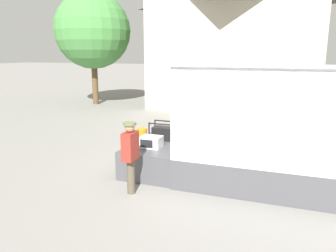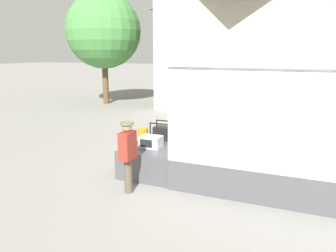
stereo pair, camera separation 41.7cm
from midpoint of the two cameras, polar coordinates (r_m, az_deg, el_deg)
The scene contains 8 objects.
ground_plane at distance 8.93m, azimuth 1.78°, elevation -8.01°, with size 160.00×160.00×0.00m, color gray.
tailgate_deck at distance 9.05m, azimuth -2.68°, elevation -5.27°, with size 1.48×2.37×0.73m, color #4C4C51.
microwave at distance 8.55m, azimuth -4.31°, elevation -2.78°, with size 0.53×0.41×0.30m.
portable_generator at distance 9.25m, azimuth -1.90°, elevation -1.25°, with size 0.75×0.47×0.52m.
orange_bucket at distance 9.16m, azimuth -5.85°, elevation -1.53°, with size 0.29×0.29×0.37m.
worker_person at distance 7.38m, azimuth -8.20°, elevation -4.29°, with size 0.30×0.44×1.66m.
house_backdrop at distance 20.88m, azimuth 11.70°, elevation 14.92°, with size 9.49×8.32×7.98m.
street_tree at distance 20.97m, azimuth -13.58°, elevation 15.81°, with size 4.53×4.53×6.71m.
Camera 1 is at (2.42, -8.01, 3.15)m, focal length 35.00 mm.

